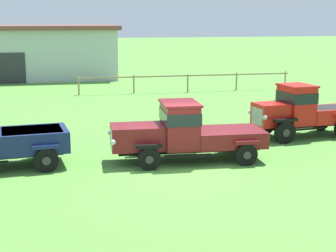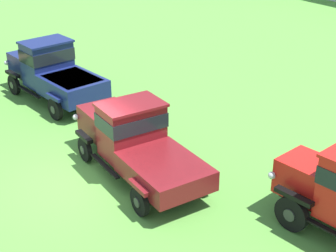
# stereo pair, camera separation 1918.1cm
# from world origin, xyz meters

# --- Properties ---
(ground_plane) EXTENTS (240.00, 240.00, 0.00)m
(ground_plane) POSITION_xyz_m (0.00, 0.00, 0.00)
(ground_plane) COLOR #518E38
(paddock_fence) EXTENTS (15.06, 0.55, 1.26)m
(paddock_fence) POSITION_xyz_m (4.97, 18.59, 0.92)
(paddock_fence) COLOR #997F60
(paddock_fence) RESTS_ON ground
(vintage_truck_midrow_center) EXTENTS (5.62, 2.39, 2.14)m
(vintage_truck_midrow_center) POSITION_xyz_m (0.49, 1.46, 1.05)
(vintage_truck_midrow_center) COLOR black
(vintage_truck_midrow_center) RESTS_ON ground
(vintage_truck_far_side) EXTENTS (4.68, 2.32, 2.28)m
(vintage_truck_far_side) POSITION_xyz_m (6.26, 4.08, 1.15)
(vintage_truck_far_side) COLOR black
(vintage_truck_far_side) RESTS_ON ground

